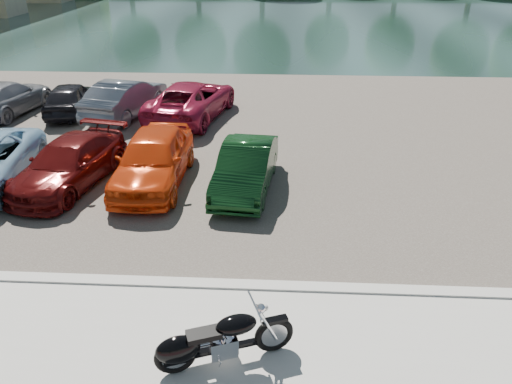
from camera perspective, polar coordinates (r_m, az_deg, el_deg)
ground at (r=8.78m, az=1.89°, el=-19.22°), size 200.00×200.00×0.00m
kerb at (r=10.22m, az=2.19°, el=-10.85°), size 60.00×0.30×0.14m
parking_lot at (r=18.22m, az=2.78°, el=6.56°), size 60.00×18.00×0.04m
river at (r=46.53m, az=3.22°, el=18.97°), size 120.00×40.00×0.00m
motorcycle at (r=8.37m, az=-5.01°, el=-16.71°), size 2.24×1.08×1.05m
car_3 at (r=15.07m, az=-20.58°, el=3.06°), size 2.61×4.66×1.28m
car_4 at (r=14.43m, az=-11.66°, el=3.78°), size 1.81×4.48×1.52m
car_5 at (r=13.82m, az=-1.17°, el=2.79°), size 1.74×4.04×1.30m
car_7 at (r=22.63m, az=-26.63°, el=9.63°), size 2.44×4.74×1.31m
car_8 at (r=21.64m, az=-20.47°, el=10.03°), size 2.00×3.89×1.27m
car_9 at (r=20.63m, az=-14.68°, el=10.36°), size 2.54×4.68×1.46m
car_10 at (r=20.00m, az=-7.36°, el=10.44°), size 3.34×5.50×1.43m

